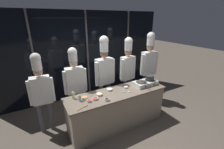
% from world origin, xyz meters
% --- Properties ---
extents(ground_plane, '(24.00, 24.00, 0.00)m').
position_xyz_m(ground_plane, '(0.00, 0.00, 0.00)').
color(ground_plane, brown).
extents(window_wall_back, '(5.36, 0.09, 2.70)m').
position_xyz_m(window_wall_back, '(0.00, 1.88, 1.35)').
color(window_wall_back, black).
rests_on(window_wall_back, ground_plane).
extents(demo_counter, '(2.38, 0.68, 0.89)m').
position_xyz_m(demo_counter, '(0.00, 0.00, 0.45)').
color(demo_counter, gray).
rests_on(demo_counter, ground_plane).
extents(portable_stove, '(0.60, 0.33, 0.11)m').
position_xyz_m(portable_stove, '(0.82, 0.00, 0.94)').
color(portable_stove, silver).
rests_on(portable_stove, demo_counter).
extents(frying_pan, '(0.26, 0.45, 0.05)m').
position_xyz_m(frying_pan, '(0.69, -0.00, 1.02)').
color(frying_pan, '#38332D').
rests_on(frying_pan, portable_stove).
extents(stock_pot, '(0.24, 0.21, 0.12)m').
position_xyz_m(stock_pot, '(0.96, 0.00, 1.06)').
color(stock_pot, '#333335').
rests_on(stock_pot, portable_stove).
extents(squeeze_bottle_oil, '(0.06, 0.06, 0.19)m').
position_xyz_m(squeeze_bottle_oil, '(-0.95, 0.20, 0.98)').
color(squeeze_bottle_oil, beige).
rests_on(squeeze_bottle_oil, demo_counter).
extents(squeeze_bottle_clear, '(0.06, 0.06, 0.17)m').
position_xyz_m(squeeze_bottle_clear, '(-0.87, 0.04, 0.97)').
color(squeeze_bottle_clear, white).
rests_on(squeeze_bottle_clear, demo_counter).
extents(prep_bowl_bell_pepper, '(0.09, 0.09, 0.05)m').
position_xyz_m(prep_bowl_bell_pepper, '(-0.71, -0.08, 0.91)').
color(prep_bowl_bell_pepper, silver).
rests_on(prep_bowl_bell_pepper, demo_counter).
extents(prep_bowl_carrots, '(0.12, 0.12, 0.06)m').
position_xyz_m(prep_bowl_carrots, '(-0.76, 0.06, 0.92)').
color(prep_bowl_carrots, silver).
rests_on(prep_bowl_carrots, demo_counter).
extents(prep_bowl_bean_sprouts, '(0.14, 0.14, 0.04)m').
position_xyz_m(prep_bowl_bean_sprouts, '(-0.11, 0.17, 0.91)').
color(prep_bowl_bean_sprouts, silver).
rests_on(prep_bowl_bean_sprouts, demo_counter).
extents(prep_bowl_onion, '(0.10, 0.10, 0.04)m').
position_xyz_m(prep_bowl_onion, '(0.30, 0.09, 0.91)').
color(prep_bowl_onion, silver).
rests_on(prep_bowl_onion, demo_counter).
extents(prep_bowl_soy_glaze, '(0.11, 0.11, 0.05)m').
position_xyz_m(prep_bowl_soy_glaze, '(-0.38, -0.21, 0.91)').
color(prep_bowl_soy_glaze, silver).
rests_on(prep_bowl_soy_glaze, demo_counter).
extents(prep_bowl_chili_flakes, '(0.12, 0.12, 0.04)m').
position_xyz_m(prep_bowl_chili_flakes, '(-0.57, -0.06, 0.91)').
color(prep_bowl_chili_flakes, silver).
rests_on(prep_bowl_chili_flakes, demo_counter).
extents(prep_bowl_noodles, '(0.13, 0.13, 0.05)m').
position_xyz_m(prep_bowl_noodles, '(-0.42, 0.06, 0.92)').
color(prep_bowl_noodles, silver).
rests_on(prep_bowl_noodles, demo_counter).
extents(serving_spoon_slotted, '(0.26, 0.14, 0.02)m').
position_xyz_m(serving_spoon_slotted, '(-0.86, -0.20, 0.90)').
color(serving_spoon_slotted, olive).
rests_on(serving_spoon_slotted, demo_counter).
extents(serving_spoon_solid, '(0.24, 0.12, 0.02)m').
position_xyz_m(serving_spoon_solid, '(0.20, -0.13, 0.90)').
color(serving_spoon_solid, '#B2B5BA').
rests_on(serving_spoon_solid, demo_counter).
extents(chef_head, '(0.51, 0.22, 1.84)m').
position_xyz_m(chef_head, '(-1.51, 0.61, 1.07)').
color(chef_head, '#4C4C51').
rests_on(chef_head, ground_plane).
extents(chef_sous, '(0.55, 0.24, 1.87)m').
position_xyz_m(chef_sous, '(-0.76, 0.70, 1.09)').
color(chef_sous, '#4C4C51').
rests_on(chef_sous, ground_plane).
extents(chef_line, '(0.59, 0.28, 2.08)m').
position_xyz_m(chef_line, '(0.03, 0.70, 1.20)').
color(chef_line, '#4C4C51').
rests_on(chef_line, ground_plane).
extents(chef_pastry, '(0.52, 0.26, 2.01)m').
position_xyz_m(chef_pastry, '(0.76, 0.69, 1.19)').
color(chef_pastry, '#2D3856').
rests_on(chef_pastry, ground_plane).
extents(chef_apprentice, '(0.57, 0.27, 2.11)m').
position_xyz_m(chef_apprentice, '(1.49, 0.64, 1.24)').
color(chef_apprentice, '#4C4C51').
rests_on(chef_apprentice, ground_plane).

